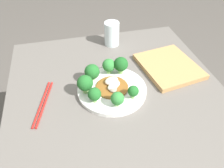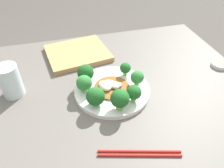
% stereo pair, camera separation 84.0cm
% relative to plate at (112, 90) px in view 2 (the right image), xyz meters
% --- Properties ---
extents(table, '(0.95, 0.82, 0.71)m').
position_rel_plate_xyz_m(table, '(-0.04, -0.02, -0.36)').
color(table, '#5B5651').
rests_on(table, ground_plane).
extents(plate, '(0.26, 0.26, 0.02)m').
position_rel_plate_xyz_m(plate, '(0.00, 0.00, 0.00)').
color(plate, white).
rests_on(plate, table).
extents(broccoli_southeast, '(0.06, 0.06, 0.07)m').
position_rel_plate_xyz_m(broccoli_southeast, '(0.08, -0.06, 0.05)').
color(broccoli_southeast, '#7AAD5B').
rests_on(broccoli_southeast, plate).
extents(broccoli_east, '(0.05, 0.05, 0.06)m').
position_rel_plate_xyz_m(broccoli_east, '(0.09, -0.01, 0.04)').
color(broccoli_east, '#7AAD5B').
rests_on(broccoli_east, plate).
extents(broccoli_northeast, '(0.06, 0.06, 0.07)m').
position_rel_plate_xyz_m(broccoli_northeast, '(0.07, 0.06, 0.04)').
color(broccoli_northeast, '#70A356').
rests_on(broccoli_northeast, plate).
extents(broccoli_southwest, '(0.04, 0.04, 0.05)m').
position_rel_plate_xyz_m(broccoli_southwest, '(-0.07, -0.06, 0.04)').
color(broccoli_southwest, '#7AAD5B').
rests_on(broccoli_southwest, plate).
extents(broccoli_west, '(0.05, 0.05, 0.06)m').
position_rel_plate_xyz_m(broccoli_west, '(-0.09, 0.00, 0.04)').
color(broccoli_west, '#89B76B').
rests_on(broccoli_west, plate).
extents(broccoli_north, '(0.06, 0.06, 0.07)m').
position_rel_plate_xyz_m(broccoli_north, '(0.00, 0.10, 0.05)').
color(broccoli_north, '#7AAD5B').
rests_on(broccoli_north, plate).
extents(broccoli_northwest, '(0.05, 0.05, 0.06)m').
position_rel_plate_xyz_m(broccoli_northwest, '(-0.05, 0.07, 0.04)').
color(broccoli_northwest, '#7AAD5B').
rests_on(broccoli_northwest, plate).
extents(stirfry_center, '(0.12, 0.12, 0.03)m').
position_rel_plate_xyz_m(stirfry_center, '(0.00, -0.00, 0.02)').
color(stirfry_center, brown).
rests_on(stirfry_center, plate).
extents(drinking_glass, '(0.07, 0.07, 0.11)m').
position_rel_plate_xyz_m(drinking_glass, '(0.33, -0.08, 0.05)').
color(drinking_glass, silver).
rests_on(drinking_glass, table).
extents(chopsticks, '(0.22, 0.08, 0.01)m').
position_rel_plate_xyz_m(chopsticks, '(-0.01, 0.26, -0.00)').
color(chopsticks, red).
rests_on(chopsticks, table).
extents(sauce_dish, '(0.07, 0.07, 0.02)m').
position_rel_plate_xyz_m(sauce_dish, '(-0.46, -0.04, 0.00)').
color(sauce_dish, white).
rests_on(sauce_dish, table).
extents(cutting_board, '(0.28, 0.25, 0.02)m').
position_rel_plate_xyz_m(cutting_board, '(0.08, -0.27, 0.00)').
color(cutting_board, '#AD7F4C').
rests_on(cutting_board, table).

